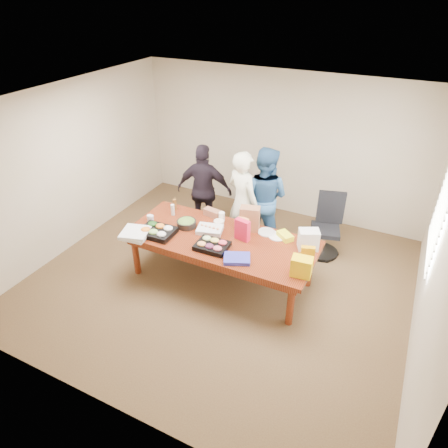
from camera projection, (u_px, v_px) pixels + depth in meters
The scene contains 39 objects.
floor at pixel (221, 279), 6.30m from camera, with size 5.50×5.00×0.02m, color #47301E.
ceiling at pixel (220, 103), 4.88m from camera, with size 5.50×5.00×0.02m, color white.
wall_back at pixel (281, 145), 7.51m from camera, with size 5.50×0.04×2.70m, color beige.
wall_front at pixel (98, 319), 3.68m from camera, with size 5.50×0.04×2.70m, color beige.
wall_left at pixel (71, 167), 6.63m from camera, with size 0.04×5.00×2.70m, color beige.
wall_right at pixel (438, 253), 4.56m from camera, with size 0.04×5.00×2.70m, color beige.
window_panel at pixel (440, 217), 4.95m from camera, with size 0.03×1.40×1.10m, color white.
window_blinds at pixel (437, 216), 4.96m from camera, with size 0.04×1.36×1.00m, color beige.
conference_table at pixel (221, 259), 6.10m from camera, with size 2.80×1.20×0.75m, color #4C1C0F.
office_chair at pixel (326, 228), 6.58m from camera, with size 0.53×0.53×1.04m, color black.
person_center at pixel (243, 202), 6.60m from camera, with size 0.64×0.42×1.75m, color white.
person_right at pixel (264, 198), 6.71m from camera, with size 0.86×0.67×1.76m, color #2E5B8D.
person_left at pixel (204, 190), 7.05m from camera, with size 0.98×0.41×1.67m, color black.
veggie_tray at pixel (157, 232), 5.98m from camera, with size 0.51×0.40×0.08m, color black.
fruit_tray at pixel (212, 246), 5.67m from camera, with size 0.45×0.36×0.07m, color black.
sheet_cake at pixel (210, 229), 6.05m from camera, with size 0.38×0.28×0.07m, color silver.
salad_bowl at pixel (187, 224), 6.16m from camera, with size 0.30×0.30×0.10m, color black.
chip_bag_blue at pixel (237, 259), 5.43m from camera, with size 0.35×0.27×0.05m, color #2E30A0.
chip_bag_red at pixel (242, 230), 5.80m from camera, with size 0.22×0.09×0.32m, color red.
chip_bag_yellow at pixel (307, 256), 5.30m from camera, with size 0.18×0.07×0.27m, color #D89305.
chip_bag_orange at pixel (243, 226), 5.96m from camera, with size 0.17×0.07×0.26m, color #DA8740.
mayo_jar at pixel (222, 217), 6.29m from camera, with size 0.09×0.09×0.15m, color white.
mustard_bottle at pixel (248, 228), 5.97m from camera, with size 0.07×0.07×0.19m, color orange.
dressing_bottle at pixel (175, 204), 6.59m from camera, with size 0.06×0.06×0.19m, color brown.
ranch_bottle at pixel (173, 210), 6.44m from camera, with size 0.06×0.06×0.18m, color silver.
banana_bunch at pixel (285, 236), 5.88m from camera, with size 0.25×0.15×0.08m, color #FCFF1D.
bread_loaf at pixel (212, 213), 6.43m from camera, with size 0.29×0.12×0.11m, color #92583E.
kraft_bag at pixel (250, 219), 6.01m from camera, with size 0.29×0.17×0.38m, color brown.
red_cup at pixel (147, 231), 5.97m from camera, with size 0.08×0.08×0.11m, color #A50C24.
clear_cup_a at pixel (150, 218), 6.28m from camera, with size 0.08×0.08×0.11m, color silver.
clear_cup_b at pixel (151, 219), 6.28m from camera, with size 0.08×0.08×0.10m, color white.
pizza_box_lower at pixel (136, 234), 5.95m from camera, with size 0.39×0.39×0.04m, color silver.
pizza_box_upper at pixel (135, 232), 5.91m from camera, with size 0.39×0.39×0.04m, color white.
plate_a at pixel (277, 236), 5.94m from camera, with size 0.27×0.27×0.02m, color white.
plate_b at pixel (266, 232), 6.03m from camera, with size 0.26×0.26×0.02m, color silver.
dip_bowl_a at pixel (244, 229), 6.08m from camera, with size 0.14×0.14×0.06m, color beige.
dip_bowl_b at pixel (219, 223), 6.22m from camera, with size 0.16×0.16×0.06m, color silver.
grocery_bag_white at pixel (308, 240), 5.61m from camera, with size 0.27×0.20×0.29m, color silver.
grocery_bag_yellow at pixel (302, 267), 5.11m from camera, with size 0.26×0.18×0.26m, color yellow.
Camera 1 is at (2.22, -4.40, 4.01)m, focal length 32.34 mm.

